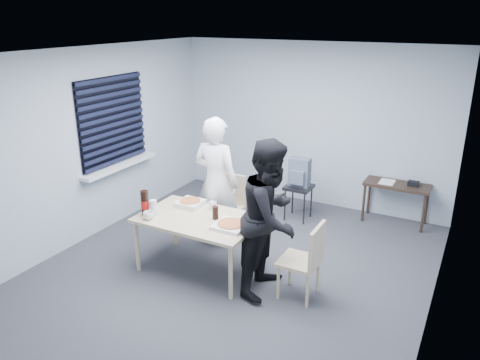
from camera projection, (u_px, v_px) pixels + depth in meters
The scene contains 19 objects.
room at pixel (115, 128), 6.68m from camera, with size 5.00×5.00×5.00m.
dining_table at pixel (199, 222), 5.61m from camera, with size 1.42×0.90×0.69m.
chair_far at pixel (229, 202), 6.53m from camera, with size 0.42×0.42×0.89m.
chair_right at pixel (307, 257), 5.06m from camera, with size 0.42×0.42×0.89m.
person_white at pixel (216, 182), 6.18m from camera, with size 0.65×0.42×1.77m, color white.
person_black at pixel (271, 217), 5.13m from camera, with size 0.86×0.47×1.77m, color black.
side_table at pixel (397, 189), 6.91m from camera, with size 0.93×0.42×0.62m.
stool at pixel (299, 193), 7.08m from camera, with size 0.39×0.39×0.54m.
backpack at pixel (299, 173), 6.96m from camera, with size 0.31×0.23×0.43m.
pizza_box_a at pixel (190, 203), 5.91m from camera, with size 0.31×0.31×0.08m.
pizza_box_b at pixel (231, 225), 5.33m from camera, with size 0.37×0.37×0.05m.
mug_a at pixel (148, 215), 5.52m from camera, with size 0.12×0.12×0.10m, color white.
mug_b at pixel (213, 205), 5.82m from camera, with size 0.10×0.10×0.09m, color white.
cola_glass at pixel (215, 213), 5.52m from camera, with size 0.07×0.07×0.16m, color black.
soda_bottle at pixel (145, 203), 5.61m from camera, with size 0.10×0.10×0.31m.
plastic_cups at pixel (153, 208), 5.60m from camera, with size 0.08×0.08×0.20m, color silver.
rubber_band at pixel (206, 231), 5.23m from camera, with size 0.05×0.05×0.00m, color red.
papers at pixel (387, 182), 6.96m from camera, with size 0.21×0.29×0.00m, color white.
black_box at pixel (413, 184), 6.80m from camera, with size 0.16×0.11×0.07m, color black.
Camera 1 is at (2.46, -4.51, 3.00)m, focal length 35.00 mm.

